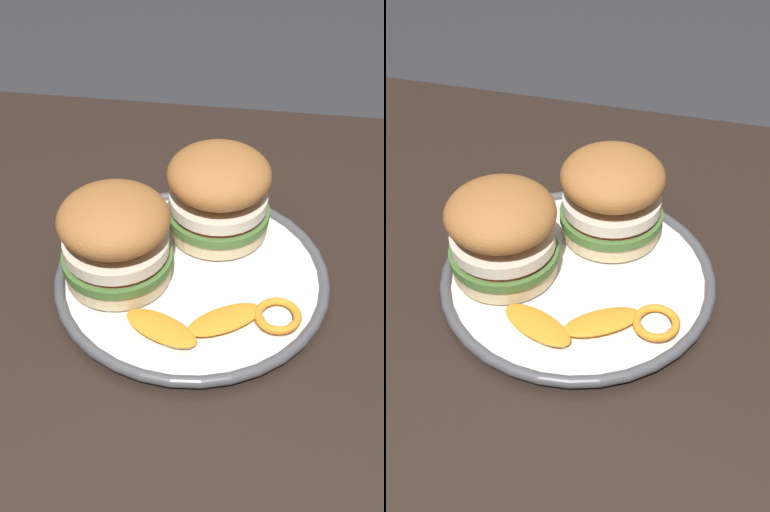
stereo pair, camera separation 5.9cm
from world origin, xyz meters
The scene contains 7 objects.
dining_table centered at (0.00, 0.00, 0.68)m, with size 1.44×0.86×0.78m.
dinner_plate centered at (0.03, -0.05, 0.79)m, with size 0.29×0.29×0.02m.
sandwich_half_left centered at (0.10, -0.04, 0.85)m, with size 0.16×0.16×0.10m.
sandwich_half_right centered at (0.01, -0.13, 0.85)m, with size 0.16×0.16×0.10m.
orange_peel_curled centered at (-0.07, 0.00, 0.80)m, with size 0.07×0.07×0.01m.
orange_peel_strip_long centered at (0.04, 0.03, 0.80)m, with size 0.09×0.06×0.01m.
orange_peel_strip_short centered at (-0.01, 0.01, 0.80)m, with size 0.08×0.07×0.01m.
Camera 1 is at (-0.04, 0.45, 1.29)m, focal length 47.09 mm.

